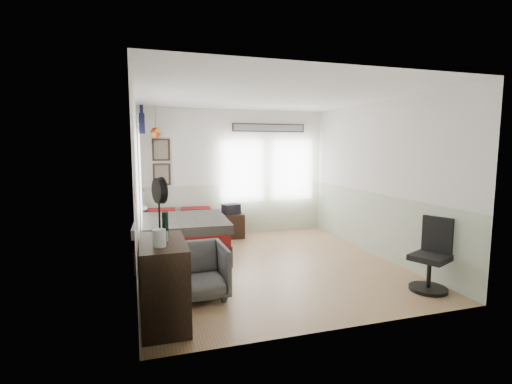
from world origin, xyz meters
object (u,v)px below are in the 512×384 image
(task_chair, at_px, (431,261))
(armchair, at_px, (197,271))
(bed, at_px, (181,235))
(nightstand, at_px, (231,226))
(dresser, at_px, (164,282))

(task_chair, bearing_deg, armchair, 143.37)
(bed, xyz_separation_m, nightstand, (1.13, 0.88, -0.08))
(armchair, bearing_deg, task_chair, -14.13)
(bed, height_order, dresser, dresser)
(dresser, distance_m, task_chair, 3.47)
(nightstand, bearing_deg, task_chair, -59.79)
(bed, height_order, task_chair, task_chair)
(armchair, bearing_deg, dresser, -130.15)
(dresser, distance_m, armchair, 0.71)
(armchair, relative_size, task_chair, 0.77)
(dresser, xyz_separation_m, task_chair, (3.46, -0.11, -0.05))
(bed, bearing_deg, task_chair, -39.55)
(bed, xyz_separation_m, armchair, (-0.00, -2.06, 0.01))
(dresser, bearing_deg, task_chair, -1.87)
(bed, distance_m, task_chair, 4.07)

